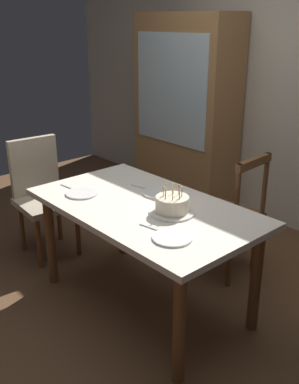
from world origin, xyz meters
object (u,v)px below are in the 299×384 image
object	(u,v)px
chair_spindle_back	(229,216)
chair_upholstered	(42,190)
plate_near_celebrant	(82,193)
plate_near_guest	(172,238)
plate_far_side	(159,193)
china_cabinet	(186,112)
dining_table	(144,218)
birthday_cake	(172,206)

from	to	relation	value
chair_spindle_back	chair_upholstered	xyz separation A→B (m)	(-1.24, -0.87, 0.07)
plate_near_celebrant	chair_upholstered	bearing A→B (deg)	173.82
plate_near_guest	chair_spindle_back	xyz separation A→B (m)	(-0.35, 0.95, -0.29)
plate_far_side	chair_upholstered	size ratio (longest dim) A/B	0.23
plate_near_celebrant	chair_spindle_back	size ratio (longest dim) A/B	0.23
plate_near_celebrant	china_cabinet	bearing A→B (deg)	112.59
dining_table	chair_upholstered	distance (m)	1.15
chair_upholstered	plate_far_side	bearing A→B (deg)	16.19
dining_table	plate_far_side	distance (m)	0.23
dining_table	plate_far_side	world-z (taller)	plate_far_side
chair_upholstered	china_cabinet	world-z (taller)	china_cabinet
birthday_cake	chair_upholstered	size ratio (longest dim) A/B	0.29
dining_table	birthday_cake	bearing A→B (deg)	10.29
birthday_cake	plate_near_guest	world-z (taller)	birthday_cake
plate_near_guest	chair_spindle_back	size ratio (longest dim) A/B	0.23
plate_far_side	chair_spindle_back	distance (m)	0.65
plate_far_side	plate_near_guest	bearing A→B (deg)	-36.37
chair_spindle_back	plate_far_side	bearing A→B (deg)	-107.47
birthday_cake	dining_table	bearing A→B (deg)	-169.71
plate_near_guest	chair_upholstered	bearing A→B (deg)	177.17
plate_near_guest	plate_far_side	bearing A→B (deg)	143.63
birthday_cake	chair_upholstered	xyz separation A→B (m)	(-1.36, -0.15, -0.26)
dining_table	plate_far_side	bearing A→B (deg)	111.20
plate_far_side	dining_table	bearing A→B (deg)	-68.80
plate_far_side	chair_upholstered	distance (m)	1.13
birthday_cake	plate_far_side	world-z (taller)	birthday_cake
chair_spindle_back	china_cabinet	bearing A→B (deg)	147.15
chair_spindle_back	plate_near_guest	bearing A→B (deg)	-69.66
plate_far_side	china_cabinet	bearing A→B (deg)	128.08
birthday_cake	chair_spindle_back	xyz separation A→B (m)	(-0.11, 0.72, -0.33)
dining_table	birthday_cake	distance (m)	0.26
plate_near_celebrant	plate_near_guest	world-z (taller)	same
dining_table	china_cabinet	world-z (taller)	china_cabinet
plate_far_side	plate_near_guest	size ratio (longest dim) A/B	1.00
plate_far_side	chair_spindle_back	world-z (taller)	chair_spindle_back
plate_far_side	chair_spindle_back	size ratio (longest dim) A/B	0.23
plate_near_guest	china_cabinet	distance (m)	2.38
plate_near_guest	chair_upholstered	world-z (taller)	chair_upholstered
plate_near_celebrant	plate_near_guest	distance (m)	0.87
chair_spindle_back	china_cabinet	size ratio (longest dim) A/B	0.50
dining_table	plate_near_celebrant	size ratio (longest dim) A/B	6.86
dining_table	chair_spindle_back	bearing A→B (deg)	82.39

